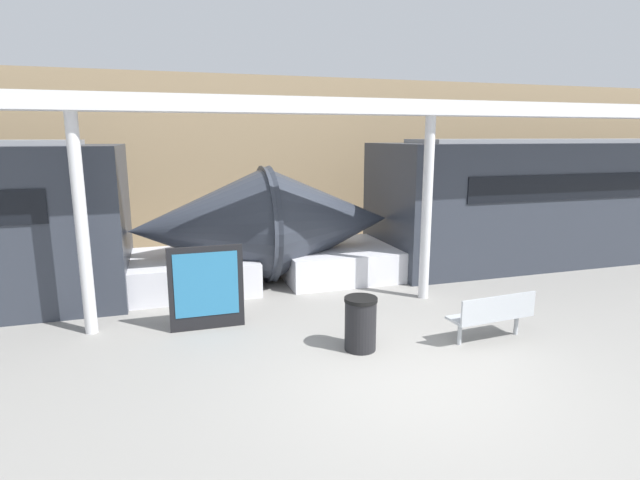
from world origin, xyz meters
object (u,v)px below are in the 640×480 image
Objects in this scene: poster_board at (206,288)px; support_column_near at (427,210)px; support_column_far at (82,227)px; train_left at (615,199)px; bench_near at (493,313)px; trash_bin at (360,323)px.

support_column_near is at bearing 5.39° from poster_board.
support_column_near is 1.00× the size of support_column_far.
bench_near is at bearing -148.13° from train_left.
train_left is 11.94m from poster_board.
trash_bin is (-9.43, -4.18, -1.09)m from train_left.
poster_board is 4.55m from support_column_near.
support_column_near is (0.04, 2.34, 1.36)m from bench_near.
train_left reaches higher than bench_near.
support_column_far reaches higher than bench_near.
support_column_far is (-4.10, 2.00, 1.40)m from trash_bin.
poster_board is (-4.35, 1.93, 0.27)m from bench_near.
trash_bin is at bearing 166.80° from bench_near.
support_column_near is 6.30m from support_column_far.
train_left is at bearing 12.59° from poster_board.
bench_near is 6.82m from support_column_far.
trash_bin is 3.29m from support_column_near.
support_column_near is (4.39, 0.41, 1.09)m from poster_board.
support_column_far reaches higher than train_left.
support_column_near reaches higher than trash_bin.
support_column_near is at bearing 42.20° from trash_bin.
train_left reaches higher than poster_board.
poster_board is 0.40× the size of support_column_near.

